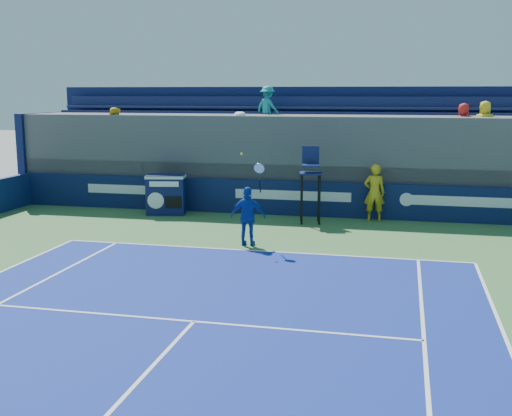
% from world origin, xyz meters
% --- Properties ---
extents(ball_person, '(0.74, 0.54, 1.88)m').
position_xyz_m(ball_person, '(2.77, 16.73, 0.95)').
color(ball_person, gold).
rests_on(ball_person, apron).
extents(back_hoarding, '(20.40, 0.21, 1.20)m').
position_xyz_m(back_hoarding, '(0.00, 17.10, 0.60)').
color(back_hoarding, '#0B1742').
rests_on(back_hoarding, ground).
extents(match_clock, '(1.43, 0.96, 1.40)m').
position_xyz_m(match_clock, '(-4.30, 16.30, 0.74)').
color(match_clock, '#0E1549').
rests_on(match_clock, ground).
extents(umpire_chair, '(0.81, 0.81, 2.48)m').
position_xyz_m(umpire_chair, '(0.76, 15.98, 1.53)').
color(umpire_chair, black).
rests_on(umpire_chair, ground).
extents(tennis_player, '(0.98, 0.43, 2.57)m').
position_xyz_m(tennis_player, '(-0.44, 12.47, 0.84)').
color(tennis_player, '#133AA1').
rests_on(tennis_player, apron).
extents(stadium_seating, '(21.00, 4.05, 4.42)m').
position_xyz_m(stadium_seating, '(-0.00, 19.15, 1.84)').
color(stadium_seating, '#49494E').
rests_on(stadium_seating, ground).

